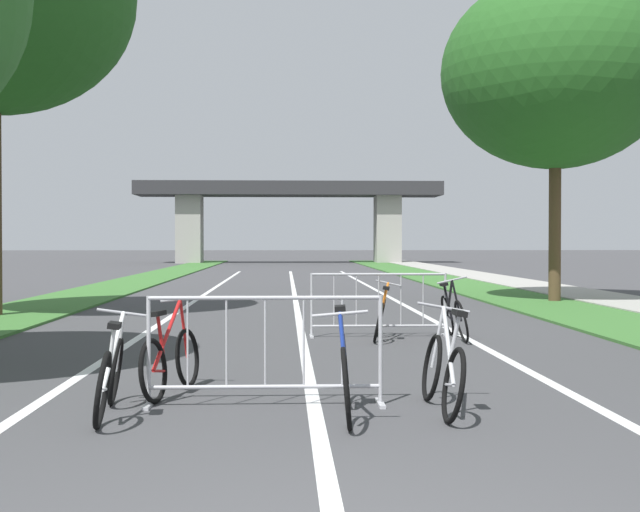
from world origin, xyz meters
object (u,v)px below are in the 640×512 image
bicycle_blue_4 (346,373)px  bicycle_white_1 (110,376)px  crowd_barrier_nearest (265,351)px  tree_right_cypress_far (556,72)px  crowd_barrier_second (379,305)px  bicycle_black_2 (453,315)px  bicycle_red_3 (171,360)px  bicycle_silver_0 (443,371)px  bicycle_orange_5 (380,317)px

bicycle_blue_4 → bicycle_white_1: bearing=0.8°
crowd_barrier_nearest → tree_right_cypress_far: bearing=62.0°
bicycle_white_1 → crowd_barrier_second: bearing=58.2°
bicycle_white_1 → bicycle_black_2: bicycle_black_2 is taller
tree_right_cypress_far → bicycle_red_3: bearing=-122.4°
bicycle_silver_0 → bicycle_orange_5: 5.72m
bicycle_red_3 → bicycle_blue_4: (1.70, -1.16, 0.04)m
bicycle_red_3 → bicycle_orange_5: bearing=74.0°
tree_right_cypress_far → bicycle_silver_0: bearing=-111.7°
bicycle_white_1 → bicycle_black_2: size_ratio=0.96×
crowd_barrier_second → bicycle_white_1: crowd_barrier_second is taller
bicycle_blue_4 → bicycle_black_2: bearing=-106.3°
bicycle_orange_5 → tree_right_cypress_far: bearing=64.7°
crowd_barrier_nearest → bicycle_blue_4: bearing=-37.7°
bicycle_orange_5 → bicycle_black_2: bearing=8.3°
crowd_barrier_second → bicycle_black_2: (1.16, -0.42, -0.13)m
crowd_barrier_second → bicycle_red_3: bearing=-117.7°
bicycle_white_1 → bicycle_orange_5: bearing=56.7°
crowd_barrier_nearest → bicycle_red_3: (-0.98, 0.60, -0.16)m
bicycle_silver_0 → bicycle_orange_5: bicycle_silver_0 is taller
crowd_barrier_nearest → bicycle_silver_0: crowd_barrier_nearest is taller
crowd_barrier_second → bicycle_red_3: crowd_barrier_second is taller
bicycle_black_2 → bicycle_orange_5: bearing=-0.9°
crowd_barrier_second → bicycle_orange_5: size_ratio=1.41×
crowd_barrier_nearest → bicycle_blue_4: (0.73, -0.56, -0.13)m
bicycle_blue_4 → crowd_barrier_nearest: bearing=-33.9°
bicycle_white_1 → bicycle_red_3: bicycle_red_3 is taller
bicycle_black_2 → bicycle_red_3: bearing=50.3°
bicycle_silver_0 → bicycle_red_3: 2.79m
tree_right_cypress_far → bicycle_red_3: tree_right_cypress_far is taller
bicycle_red_3 → tree_right_cypress_far: bearing=71.1°
bicycle_black_2 → bicycle_blue_4: bicycle_black_2 is taller
crowd_barrier_nearest → bicycle_white_1: crowd_barrier_nearest is taller
crowd_barrier_second → bicycle_silver_0: bearing=-90.8°
bicycle_red_3 → crowd_barrier_second: bearing=75.8°
crowd_barrier_second → bicycle_white_1: (-3.10, -6.21, -0.15)m
crowd_barrier_nearest → bicycle_blue_4: crowd_barrier_nearest is taller
tree_right_cypress_far → crowd_barrier_second: bearing=-125.3°
bicycle_silver_0 → bicycle_blue_4: 0.93m
bicycle_silver_0 → bicycle_red_3: bearing=159.3°
bicycle_white_1 → bicycle_orange_5: size_ratio=1.05×
bicycle_white_1 → bicycle_orange_5: 6.57m
bicycle_orange_5 → bicycle_silver_0: bearing=-82.0°
crowd_barrier_second → bicycle_white_1: size_ratio=1.34×
tree_right_cypress_far → crowd_barrier_second: tree_right_cypress_far is taller
bicycle_orange_5 → bicycle_white_1: bearing=-109.3°
tree_right_cypress_far → bicycle_black_2: (-4.22, -8.00, -5.52)m
bicycle_silver_0 → bicycle_blue_4: size_ratio=0.96×
crowd_barrier_second → bicycle_orange_5: crowd_barrier_second is taller
bicycle_black_2 → bicycle_white_1: bearing=53.2°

